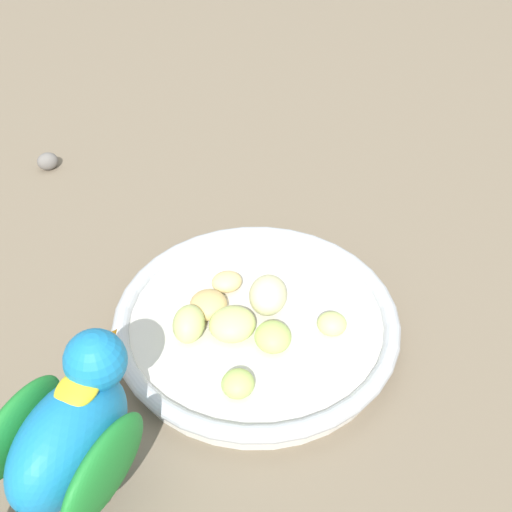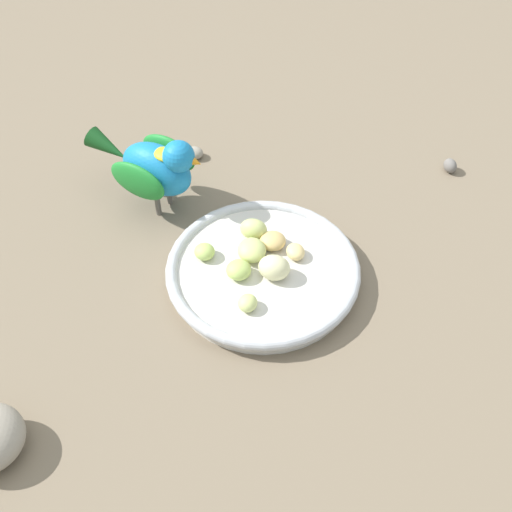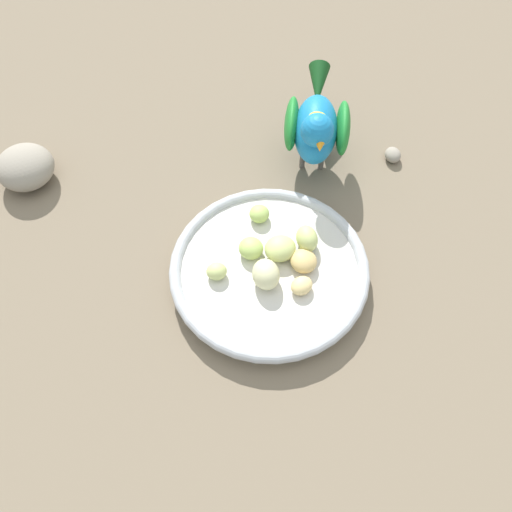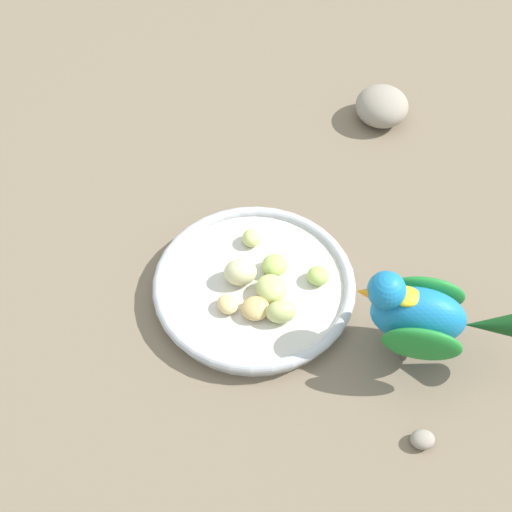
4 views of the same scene
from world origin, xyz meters
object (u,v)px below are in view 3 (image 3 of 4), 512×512
Objects in this scene: apple_piece_6 at (217,271)px; parrot at (316,125)px; apple_piece_1 at (307,238)px; apple_piece_3 at (302,286)px; rock_large at (25,167)px; apple_piece_7 at (251,248)px; apple_piece_0 at (266,274)px; feeding_bowl at (269,271)px; apple_piece_4 at (259,214)px; apple_piece_5 at (278,251)px; apple_piece_2 at (304,261)px; pebble_0 at (393,155)px.

parrot is at bearing 87.78° from apple_piece_6.
apple_piece_1 reaches higher than apple_piece_3.
apple_piece_3 is 0.35× the size of rock_large.
apple_piece_6 is at bearing -111.83° from apple_piece_7.
apple_piece_1 is 0.39m from rock_large.
apple_piece_1 reaches higher than apple_piece_6.
apple_piece_1 is 0.12m from apple_piece_6.
apple_piece_0 is at bearing -12.63° from parrot.
apple_piece_6 is 0.31m from rock_large.
apple_piece_6 is at bearing -27.08° from parrot.
apple_piece_3 is (0.05, -0.01, 0.01)m from feeding_bowl.
feeding_bowl is 0.08m from apple_piece_4.
apple_piece_6 is at bearing -90.81° from apple_piece_4.
parrot is (0.01, 0.23, 0.04)m from apple_piece_6.
parrot is at bearing 93.16° from apple_piece_7.
apple_piece_2 is at bearing 9.31° from apple_piece_5.
feeding_bowl is at bearing 4.96° from rock_large.
parrot is at bearing 86.75° from apple_piece_4.
apple_piece_3 is 0.22m from parrot.
apple_piece_5 is at bearing -102.94° from pebble_0.
parrot is (-0.04, 0.17, 0.04)m from apple_piece_5.
parrot reaches higher than pebble_0.
apple_piece_5 is (-0.05, 0.03, 0.00)m from apple_piece_3.
rock_large is (-0.32, -0.22, -0.05)m from parrot.
feeding_bowl is at bearing 38.48° from apple_piece_6.
apple_piece_5 reaches higher than apple_piece_6.
apple_piece_2 reaches higher than pebble_0.
feeding_bowl is 0.36m from rock_large.
pebble_0 is at bearing 88.16° from apple_piece_3.
apple_piece_6 is 0.24m from parrot.
rock_large is at bearing -145.39° from pebble_0.
apple_piece_4 reaches higher than feeding_bowl.
parrot is at bearing -146.32° from pebble_0.
parrot is at bearing 101.97° from feeding_bowl.
apple_piece_7 is at bearing 164.95° from feeding_bowl.
apple_piece_7 is (-0.05, -0.05, -0.00)m from apple_piece_1.
apple_piece_5 is at bearing 21.13° from apple_piece_7.
apple_piece_4 is at bearing 89.19° from apple_piece_6.
rock_large is at bearing -173.18° from apple_piece_7.
apple_piece_0 is 0.37m from rock_large.
parrot is at bearing 103.49° from apple_piece_5.
apple_piece_1 is 0.20× the size of parrot.
apple_piece_6 is at bearing -160.20° from apple_piece_3.
rock_large is (-0.36, -0.03, 0.01)m from feeding_bowl.
pebble_0 is at bearing 80.90° from apple_piece_1.
apple_piece_2 is at bearing -69.06° from apple_piece_1.
parrot reaches higher than apple_piece_6.
apple_piece_4 is 0.34× the size of rock_large.
apple_piece_0 is 0.23× the size of parrot.
apple_piece_0 is 0.04m from apple_piece_5.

